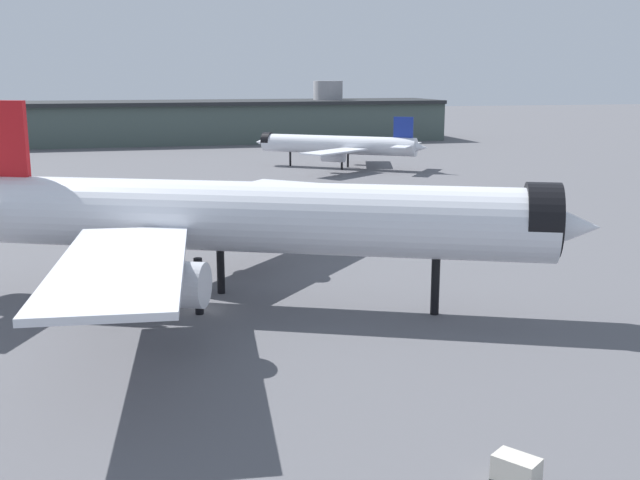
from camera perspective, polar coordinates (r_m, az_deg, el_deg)
ground at (r=73.32m, az=-8.86°, el=-5.27°), size 900.00×900.00×0.00m
airliner_near_gate at (r=72.80m, az=-6.46°, el=1.67°), size 64.03×57.17×19.55m
airliner_far_taxiway at (r=183.19m, az=1.39°, el=7.15°), size 38.93×34.71×12.57m
terminal_building at (r=258.28m, az=-12.60°, el=8.67°), size 199.22×31.73×20.09m
baggage_tug_wing at (r=107.78m, az=-18.31°, el=0.44°), size 3.42×3.40×1.85m
baggage_cart_trailing at (r=44.13m, az=14.55°, el=-16.49°), size 2.78×2.87×1.82m
traffic_cone_near_nose at (r=103.09m, az=8.91°, el=0.03°), size 0.50×0.50×0.62m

